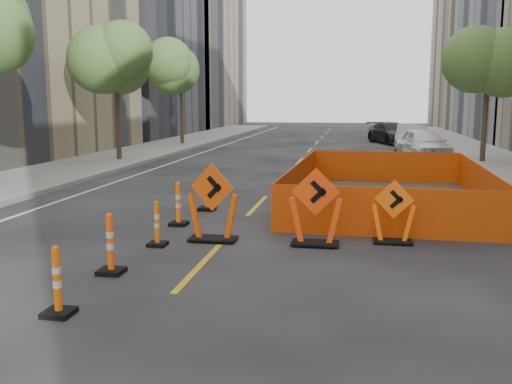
% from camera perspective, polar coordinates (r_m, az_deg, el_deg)
% --- Properties ---
extents(ground_plane, '(140.00, 140.00, 0.00)m').
position_cam_1_polar(ground_plane, '(6.73, -15.18, -16.81)').
color(ground_plane, black).
extents(sidewalk_left, '(4.00, 90.00, 0.15)m').
position_cam_1_polar(sidewalk_left, '(21.18, -23.58, 0.71)').
color(sidewalk_left, gray).
rests_on(sidewalk_left, ground).
extents(bld_left_d, '(12.00, 16.00, 14.00)m').
position_cam_1_polar(bld_left_d, '(48.96, -14.17, 13.70)').
color(bld_left_d, '#4C4C51').
rests_on(bld_left_d, ground).
extents(bld_left_e, '(12.00, 20.00, 20.00)m').
position_cam_1_polar(bld_left_e, '(64.53, -8.14, 15.40)').
color(bld_left_e, gray).
rests_on(bld_left_e, ground).
extents(bld_right_e, '(12.00, 14.00, 16.00)m').
position_cam_1_polar(bld_right_e, '(65.83, 23.12, 12.90)').
color(bld_right_e, tan).
rests_on(bld_right_e, ground).
extents(tree_l_c, '(2.80, 2.80, 5.95)m').
position_cam_1_polar(tree_l_c, '(27.80, -13.84, 12.25)').
color(tree_l_c, '#382B1E').
rests_on(tree_l_c, ground).
extents(tree_l_d, '(2.80, 2.80, 5.95)m').
position_cam_1_polar(tree_l_d, '(37.17, -7.53, 11.59)').
color(tree_l_d, '#382B1E').
rests_on(tree_l_d, ground).
extents(tree_r_c, '(2.80, 2.80, 5.95)m').
position_cam_1_polar(tree_r_c, '(28.09, 22.21, 11.81)').
color(tree_r_c, '#382B1E').
rests_on(tree_r_c, ground).
extents(channelizer_3, '(0.39, 0.39, 0.99)m').
position_cam_1_polar(channelizer_3, '(8.27, -19.27, -8.38)').
color(channelizer_3, '#D95B09').
rests_on(channelizer_3, ground).
extents(channelizer_4, '(0.41, 0.41, 1.05)m').
position_cam_1_polar(channelizer_4, '(9.94, -14.37, -5.02)').
color(channelizer_4, '#FD4E0A').
rests_on(channelizer_4, ground).
extents(channelizer_5, '(0.36, 0.36, 0.93)m').
position_cam_1_polar(channelizer_5, '(11.64, -9.88, -3.12)').
color(channelizer_5, '#EC6109').
rests_on(channelizer_5, ground).
extents(channelizer_6, '(0.41, 0.41, 1.03)m').
position_cam_1_polar(channelizer_6, '(13.46, -7.77, -1.16)').
color(channelizer_6, '#FF670A').
rests_on(channelizer_6, ground).
extents(channelizer_7, '(0.44, 0.44, 1.12)m').
position_cam_1_polar(channelizer_7, '(15.22, -4.96, 0.24)').
color(channelizer_7, '#F05D0A').
rests_on(channelizer_7, ground).
extents(chevron_sign_left, '(1.22, 0.90, 1.64)m').
position_cam_1_polar(chevron_sign_left, '(11.83, -4.35, -1.05)').
color(chevron_sign_left, '#DB4909').
rests_on(chevron_sign_left, ground).
extents(chevron_sign_center, '(1.07, 0.66, 1.59)m').
position_cam_1_polar(chevron_sign_center, '(11.49, 5.98, -1.49)').
color(chevron_sign_center, '#FE410A').
rests_on(chevron_sign_center, ground).
extents(chevron_sign_right, '(0.96, 0.67, 1.32)m').
position_cam_1_polar(chevron_sign_right, '(11.97, 13.60, -1.93)').
color(chevron_sign_right, '#FF620A').
rests_on(chevron_sign_right, ground).
extents(safety_fence, '(5.40, 8.86, 1.09)m').
position_cam_1_polar(safety_fence, '(16.74, 12.98, 0.80)').
color(safety_fence, '#DC410B').
rests_on(safety_fence, ground).
extents(parked_car_near, '(2.63, 4.84, 1.56)m').
position_cam_1_polar(parked_car_near, '(29.13, 16.43, 4.61)').
color(parked_car_near, white).
rests_on(parked_car_near, ground).
extents(parked_car_mid, '(2.19, 4.88, 1.55)m').
position_cam_1_polar(parked_car_mid, '(34.33, 15.28, 5.29)').
color(parked_car_mid, '#ABACB1').
rests_on(parked_car_mid, ground).
extents(parked_car_far, '(3.63, 5.35, 1.44)m').
position_cam_1_polar(parked_car_far, '(39.68, 13.43, 5.77)').
color(parked_car_far, black).
rests_on(parked_car_far, ground).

